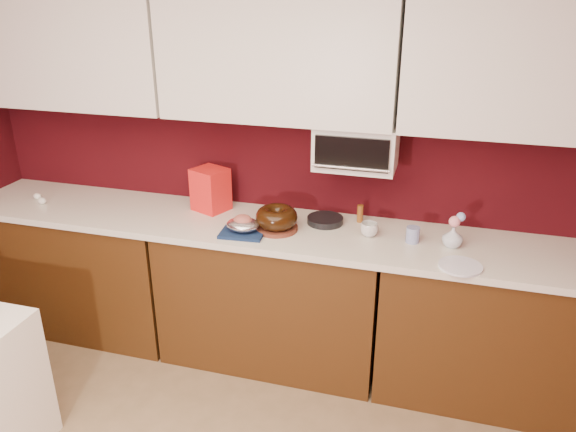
# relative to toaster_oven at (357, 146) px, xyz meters

# --- Properties ---
(wall_back) EXTENTS (4.00, 0.02, 2.50)m
(wall_back) POSITION_rel_toaster_oven_xyz_m (-0.45, 0.15, -0.12)
(wall_back) COLOR #3B080D
(wall_back) RESTS_ON floor
(base_cabinet_left) EXTENTS (1.31, 0.58, 0.86)m
(base_cabinet_left) POSITION_rel_toaster_oven_xyz_m (-1.78, -0.17, -0.95)
(base_cabinet_left) COLOR #44260D
(base_cabinet_left) RESTS_ON floor
(base_cabinet_center) EXTENTS (1.31, 0.58, 0.86)m
(base_cabinet_center) POSITION_rel_toaster_oven_xyz_m (-0.45, -0.17, -0.95)
(base_cabinet_center) COLOR #44260D
(base_cabinet_center) RESTS_ON floor
(base_cabinet_right) EXTENTS (1.31, 0.58, 0.86)m
(base_cabinet_right) POSITION_rel_toaster_oven_xyz_m (0.88, -0.17, -0.95)
(base_cabinet_right) COLOR #44260D
(base_cabinet_right) RESTS_ON floor
(countertop) EXTENTS (4.00, 0.62, 0.04)m
(countertop) POSITION_rel_toaster_oven_xyz_m (-0.45, -0.17, -0.49)
(countertop) COLOR silver
(countertop) RESTS_ON base_cabinet_center
(upper_cabinet_left) EXTENTS (1.31, 0.33, 0.70)m
(upper_cabinet_left) POSITION_rel_toaster_oven_xyz_m (-1.78, -0.02, 0.48)
(upper_cabinet_left) COLOR white
(upper_cabinet_left) RESTS_ON wall_back
(upper_cabinet_center) EXTENTS (1.31, 0.33, 0.70)m
(upper_cabinet_center) POSITION_rel_toaster_oven_xyz_m (-0.45, -0.02, 0.48)
(upper_cabinet_center) COLOR white
(upper_cabinet_center) RESTS_ON wall_back
(upper_cabinet_right) EXTENTS (1.31, 0.33, 0.70)m
(upper_cabinet_right) POSITION_rel_toaster_oven_xyz_m (0.88, -0.02, 0.48)
(upper_cabinet_right) COLOR white
(upper_cabinet_right) RESTS_ON wall_back
(toaster_oven) EXTENTS (0.45, 0.30, 0.25)m
(toaster_oven) POSITION_rel_toaster_oven_xyz_m (0.00, 0.00, 0.00)
(toaster_oven) COLOR white
(toaster_oven) RESTS_ON upper_cabinet_center
(toaster_oven_door) EXTENTS (0.40, 0.02, 0.18)m
(toaster_oven_door) POSITION_rel_toaster_oven_xyz_m (0.00, -0.16, 0.00)
(toaster_oven_door) COLOR black
(toaster_oven_door) RESTS_ON toaster_oven
(toaster_oven_handle) EXTENTS (0.42, 0.02, 0.02)m
(toaster_oven_handle) POSITION_rel_toaster_oven_xyz_m (0.00, -0.18, -0.07)
(toaster_oven_handle) COLOR silver
(toaster_oven_handle) RESTS_ON toaster_oven
(cake_base) EXTENTS (0.31, 0.31, 0.02)m
(cake_base) POSITION_rel_toaster_oven_xyz_m (-0.41, -0.21, -0.46)
(cake_base) COLOR brown
(cake_base) RESTS_ON countertop
(bundt_cake) EXTENTS (0.29, 0.29, 0.10)m
(bundt_cake) POSITION_rel_toaster_oven_xyz_m (-0.41, -0.21, -0.39)
(bundt_cake) COLOR black
(bundt_cake) RESTS_ON cake_base
(navy_towel) EXTENTS (0.26, 0.23, 0.02)m
(navy_towel) POSITION_rel_toaster_oven_xyz_m (-0.58, -0.31, -0.47)
(navy_towel) COLOR #14264B
(navy_towel) RESTS_ON countertop
(foil_ham_nest) EXTENTS (0.22, 0.20, 0.07)m
(foil_ham_nest) POSITION_rel_toaster_oven_xyz_m (-0.58, -0.31, -0.42)
(foil_ham_nest) COLOR white
(foil_ham_nest) RESTS_ON navy_towel
(roasted_ham) EXTENTS (0.13, 0.12, 0.07)m
(roasted_ham) POSITION_rel_toaster_oven_xyz_m (-0.58, -0.31, -0.40)
(roasted_ham) COLOR #B45D52
(roasted_ham) RESTS_ON foil_ham_nest
(pandoro_box) EXTENTS (0.25, 0.24, 0.27)m
(pandoro_box) POSITION_rel_toaster_oven_xyz_m (-0.89, -0.02, -0.34)
(pandoro_box) COLOR red
(pandoro_box) RESTS_ON countertop
(dark_pan) EXTENTS (0.23, 0.23, 0.04)m
(dark_pan) POSITION_rel_toaster_oven_xyz_m (-0.16, -0.03, -0.46)
(dark_pan) COLOR black
(dark_pan) RESTS_ON countertop
(coffee_mug) EXTENTS (0.12, 0.12, 0.10)m
(coffee_mug) POSITION_rel_toaster_oven_xyz_m (0.12, -0.14, -0.43)
(coffee_mug) COLOR silver
(coffee_mug) RESTS_ON countertop
(blue_jar) EXTENTS (0.09, 0.09, 0.09)m
(blue_jar) POSITION_rel_toaster_oven_xyz_m (0.36, -0.16, -0.43)
(blue_jar) COLOR #1B3699
(blue_jar) RESTS_ON countertop
(flower_vase) EXTENTS (0.12, 0.12, 0.13)m
(flower_vase) POSITION_rel_toaster_oven_xyz_m (0.57, -0.16, -0.41)
(flower_vase) COLOR silver
(flower_vase) RESTS_ON countertop
(flower_pink) EXTENTS (0.06, 0.06, 0.06)m
(flower_pink) POSITION_rel_toaster_oven_xyz_m (0.57, -0.16, -0.33)
(flower_pink) COLOR pink
(flower_pink) RESTS_ON flower_vase
(flower_blue) EXTENTS (0.05, 0.05, 0.05)m
(flower_blue) POSITION_rel_toaster_oven_xyz_m (0.60, -0.14, -0.30)
(flower_blue) COLOR #95ACEE
(flower_blue) RESTS_ON flower_vase
(china_plate) EXTENTS (0.29, 0.29, 0.01)m
(china_plate) POSITION_rel_toaster_oven_xyz_m (0.61, -0.39, -0.47)
(china_plate) COLOR white
(china_plate) RESTS_ON countertop
(amber_bottle) EXTENTS (0.04, 0.04, 0.11)m
(amber_bottle) POSITION_rel_toaster_oven_xyz_m (0.03, 0.04, -0.42)
(amber_bottle) COLOR brown
(amber_bottle) RESTS_ON countertop
(egg_left) EXTENTS (0.06, 0.06, 0.04)m
(egg_left) POSITION_rel_toaster_oven_xyz_m (-2.07, -0.17, -0.45)
(egg_left) COLOR white
(egg_left) RESTS_ON countertop
(egg_right) EXTENTS (0.07, 0.06, 0.05)m
(egg_right) POSITION_rel_toaster_oven_xyz_m (-1.98, -0.24, -0.45)
(egg_right) COLOR silver
(egg_right) RESTS_ON countertop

